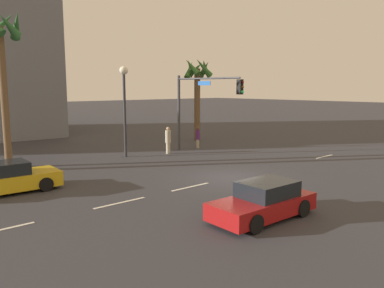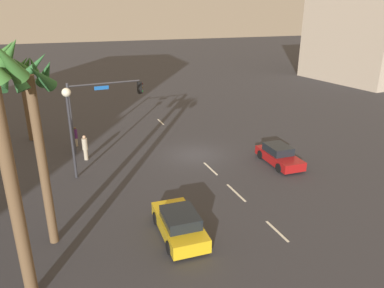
{
  "view_description": "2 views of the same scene",
  "coord_description": "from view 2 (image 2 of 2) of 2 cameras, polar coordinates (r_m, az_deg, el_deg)",
  "views": [
    {
      "loc": [
        -14.47,
        -13.26,
        4.65
      ],
      "look_at": [
        -1.26,
        1.65,
        1.72
      ],
      "focal_mm": 36.01,
      "sensor_mm": 36.0,
      "label": 1
    },
    {
      "loc": [
        -23.95,
        9.69,
        10.52
      ],
      "look_at": [
        -1.62,
        0.93,
        1.57
      ],
      "focal_mm": 33.8,
      "sensor_mm": 36.0,
      "label": 2
    }
  ],
  "objects": [
    {
      "name": "ground_plane",
      "position": [
        27.9,
        0.57,
        -1.7
      ],
      "size": [
        220.0,
        220.0,
        0.0
      ],
      "primitive_type": "plane",
      "color": "#333338"
    },
    {
      "name": "pedestrian_0",
      "position": [
        30.85,
        -17.9,
        1.19
      ],
      "size": [
        0.33,
        0.33,
        1.63
      ],
      "color": "#B2A58C",
      "rests_on": "ground_plane"
    },
    {
      "name": "lane_stripe_4",
      "position": [
        36.19,
        -4.95,
        3.49
      ],
      "size": [
        2.04,
        0.14,
        0.01
      ],
      "primitive_type": "cube",
      "color": "silver",
      "rests_on": "ground_plane"
    },
    {
      "name": "car_1",
      "position": [
        26.89,
        13.57,
        -1.77
      ],
      "size": [
        4.21,
        1.94,
        1.33
      ],
      "color": "maroon",
      "rests_on": "ground_plane"
    },
    {
      "name": "traffic_signal",
      "position": [
        28.76,
        -14.58,
        6.31
      ],
      "size": [
        0.78,
        5.84,
        5.51
      ],
      "color": "#38383D",
      "rests_on": "ground_plane"
    },
    {
      "name": "lane_stripe_3",
      "position": [
        25.52,
        2.93,
        -3.9
      ],
      "size": [
        2.27,
        0.14,
        0.01
      ],
      "primitive_type": "cube",
      "color": "silver",
      "rests_on": "ground_plane"
    },
    {
      "name": "streetlamp",
      "position": [
        23.98,
        -18.81,
        4.16
      ],
      "size": [
        0.56,
        0.56,
        6.04
      ],
      "color": "#2D2D33",
      "rests_on": "ground_plane"
    },
    {
      "name": "building_2",
      "position": [
        63.59,
        26.14,
        16.1
      ],
      "size": [
        16.53,
        13.55,
        15.77
      ],
      "primitive_type": "cube",
      "rotation": [
        0.0,
        0.0,
        0.08
      ],
      "color": "#B2A38E",
      "rests_on": "ground_plane"
    },
    {
      "name": "pedestrian_1",
      "position": [
        27.77,
        -16.51,
        -0.47
      ],
      "size": [
        0.55,
        0.55,
        1.91
      ],
      "color": "#B2A58C",
      "rests_on": "ground_plane"
    },
    {
      "name": "car_2",
      "position": [
        18.19,
        -2.01,
        -12.48
      ],
      "size": [
        4.28,
        2.06,
        1.38
      ],
      "color": "gold",
      "rests_on": "ground_plane"
    },
    {
      "name": "palm_tree_2",
      "position": [
        16.69,
        -23.85,
        5.4
      ],
      "size": [
        2.51,
        2.64,
        9.18
      ],
      "color": "brown",
      "rests_on": "ground_plane"
    },
    {
      "name": "palm_tree_1",
      "position": [
        32.77,
        -25.14,
        9.35
      ],
      "size": [
        2.56,
        2.69,
        7.19
      ],
      "color": "brown",
      "rests_on": "ground_plane"
    },
    {
      "name": "lane_stripe_2",
      "position": [
        22.46,
        6.96,
        -7.63
      ],
      "size": [
        2.36,
        0.14,
        0.01
      ],
      "primitive_type": "cube",
      "color": "silver",
      "rests_on": "ground_plane"
    },
    {
      "name": "lane_stripe_1",
      "position": [
        19.27,
        13.28,
        -13.24
      ],
      "size": [
        1.96,
        0.14,
        0.01
      ],
      "primitive_type": "cube",
      "color": "silver",
      "rests_on": "ground_plane"
    },
    {
      "name": "palm_tree_0",
      "position": [
        13.24,
        -28.0,
        3.0
      ],
      "size": [
        2.41,
        2.43,
        9.87
      ],
      "color": "brown",
      "rests_on": "ground_plane"
    }
  ]
}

